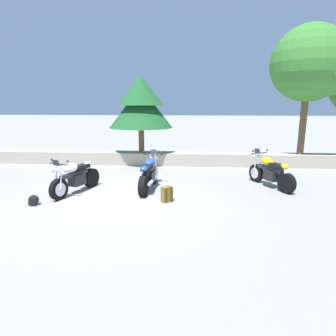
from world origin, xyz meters
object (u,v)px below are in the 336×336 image
object	(u,v)px
rider_helmet	(33,200)
pine_tree_far_left	(141,103)
rider_backpack	(167,193)
motorcycle_white_near_left	(75,178)
motorcycle_yellow_far_right	(270,172)
leafy_tree_mid_left	(314,65)
motorcycle_blue_centre	(149,174)

from	to	relation	value
rider_helmet	pine_tree_far_left	distance (m)	6.59
rider_backpack	pine_tree_far_left	bearing A→B (deg)	107.02
motorcycle_white_near_left	motorcycle_yellow_far_right	size ratio (longest dim) A/B	1.04
pine_tree_far_left	motorcycle_white_near_left	bearing A→B (deg)	-105.70
rider_helmet	motorcycle_white_near_left	bearing A→B (deg)	57.74
rider_backpack	leafy_tree_mid_left	world-z (taller)	leafy_tree_mid_left
rider_helmet	leafy_tree_mid_left	world-z (taller)	leafy_tree_mid_left
motorcycle_blue_centre	rider_helmet	world-z (taller)	motorcycle_blue_centre
rider_backpack	rider_helmet	size ratio (longest dim) A/B	1.68
rider_backpack	motorcycle_yellow_far_right	bearing A→B (deg)	28.17
rider_helmet	leafy_tree_mid_left	bearing A→B (deg)	31.25
motorcycle_blue_centre	rider_helmet	size ratio (longest dim) A/B	7.38
motorcycle_blue_centre	leafy_tree_mid_left	distance (m)	8.19
pine_tree_far_left	leafy_tree_mid_left	size ratio (longest dim) A/B	0.63
rider_helmet	pine_tree_far_left	size ratio (longest dim) A/B	0.08
motorcycle_yellow_far_right	leafy_tree_mid_left	xyz separation A→B (m)	(2.27, 3.22, 3.73)
pine_tree_far_left	leafy_tree_mid_left	world-z (taller)	leafy_tree_mid_left
motorcycle_blue_centre	motorcycle_yellow_far_right	distance (m)	3.99
motorcycle_yellow_far_right	rider_backpack	world-z (taller)	motorcycle_yellow_far_right
motorcycle_yellow_far_right	pine_tree_far_left	xyz separation A→B (m)	(-4.86, 3.39, 2.24)
rider_backpack	leafy_tree_mid_left	size ratio (longest dim) A/B	0.09
leafy_tree_mid_left	rider_backpack	bearing A→B (deg)	-138.13
motorcycle_blue_centre	leafy_tree_mid_left	xyz separation A→B (m)	(6.22, 3.81, 3.73)
motorcycle_yellow_far_right	rider_backpack	xyz separation A→B (m)	(-3.28, -1.76, -0.24)
motorcycle_yellow_far_right	pine_tree_far_left	distance (m)	6.33
motorcycle_yellow_far_right	rider_helmet	world-z (taller)	motorcycle_yellow_far_right
motorcycle_blue_centre	rider_backpack	world-z (taller)	motorcycle_blue_centre
pine_tree_far_left	motorcycle_yellow_far_right	bearing A→B (deg)	-34.91
motorcycle_blue_centre	motorcycle_yellow_far_right	world-z (taller)	same
motorcycle_blue_centre	rider_helmet	distance (m)	3.42
rider_backpack	pine_tree_far_left	xyz separation A→B (m)	(-1.58, 5.15, 2.48)
rider_backpack	rider_helmet	xyz separation A→B (m)	(-3.58, -0.57, -0.11)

